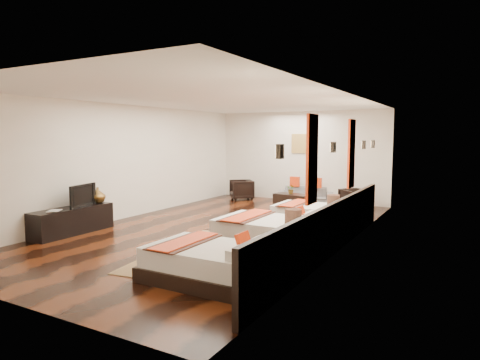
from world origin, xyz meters
The scene contains 30 objects.
floor centered at (0.00, 0.00, 0.00)m, with size 5.50×9.50×0.01m, color black.
ceiling centered at (0.00, 0.00, 2.80)m, with size 5.50×9.50×0.01m, color white.
back_wall centered at (0.00, 4.75, 1.40)m, with size 5.50×0.01×2.80m, color silver.
left_wall centered at (-2.75, 0.00, 1.40)m, with size 0.01×9.50×2.80m, color silver.
right_wall centered at (2.75, 0.00, 1.40)m, with size 0.01×9.50×2.80m, color silver.
headboard_panel centered at (2.71, -0.80, 0.45)m, with size 0.08×6.60×0.90m, color black.
bed_near centered at (1.69, -2.86, 0.26)m, with size 1.97×1.24×0.75m.
bed_mid centered at (1.70, -0.86, 0.28)m, with size 2.13×1.34×0.81m.
bed_far centered at (1.69, 1.37, 0.24)m, with size 1.87×1.18×0.71m.
nightstand_a centered at (2.44, -1.88, 0.33)m, with size 0.48×0.48×0.94m.
nightstand_b centered at (2.44, 0.17, 0.32)m, with size 0.46×0.46×0.91m.
jute_mat_near centered at (0.42, -2.75, 0.01)m, with size 0.75×1.20×0.01m, color #94734B.
jute_mat_mid centered at (0.15, -0.90, 0.01)m, with size 0.75×1.20×0.01m, color #94734B.
jute_mat_far centered at (0.20, 1.37, 0.01)m, with size 0.75×1.20×0.01m, color #94734B.
tv_console centered at (-2.50, -1.87, 0.28)m, with size 0.50×1.80×0.55m, color black.
tv centered at (-2.45, -1.70, 0.79)m, with size 0.83×0.11×0.48m, color black.
book centered at (-2.50, -2.41, 0.56)m, with size 0.22×0.29×0.03m, color black.
figurine centered at (-2.50, -1.17, 0.73)m, with size 0.34×0.34×0.35m, color brown.
sofa centered at (0.32, 4.36, 0.24)m, with size 1.67×0.65×0.49m, color slate.
armchair_left centered at (-1.71, 3.99, 0.32)m, with size 0.68×0.70×0.64m, color black.
armchair_right centered at (1.96, 3.77, 0.30)m, with size 0.64×0.66×0.60m, color black.
coffee_table centered at (0.32, 3.31, 0.20)m, with size 1.00×0.50×0.40m, color black.
table_plant centered at (0.27, 3.33, 0.54)m, with size 0.24×0.21×0.27m, color #255B1E.
orange_panel_a centered at (2.73, -1.90, 1.70)m, with size 0.04×0.40×1.30m, color #D86014.
orange_panel_b centered at (2.73, 0.30, 1.70)m, with size 0.04×0.40×1.30m, color #D86014.
sconce_near centered at (2.70, -3.00, 1.85)m, with size 0.07×0.12×0.18m.
sconce_mid centered at (2.70, -0.80, 1.85)m, with size 0.07×0.12×0.18m.
sconce_far centered at (2.70, 1.40, 1.85)m, with size 0.07×0.12×0.18m.
sconce_lounge centered at (2.70, 2.30, 1.85)m, with size 0.07×0.12×0.18m.
gold_artwork centered at (0.00, 4.73, 1.80)m, with size 0.60×0.04×0.60m, color #AD873F.
Camera 1 is at (4.79, -7.71, 2.04)m, focal length 31.50 mm.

